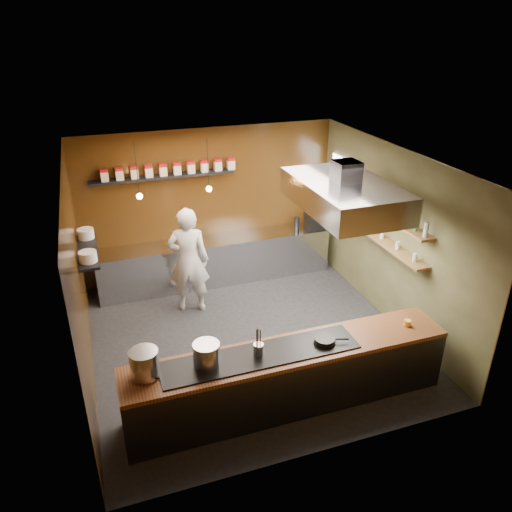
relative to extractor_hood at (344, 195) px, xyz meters
name	(u,v)px	position (x,y,z in m)	size (l,w,h in m)	color
floor	(251,340)	(-1.30, 0.40, -2.51)	(5.00, 5.00, 0.00)	black
back_wall	(210,205)	(-1.30, 2.90, -1.01)	(5.00, 5.00, 0.00)	#371E0A
left_wall	(79,285)	(-3.80, 0.40, -1.01)	(5.00, 5.00, 0.00)	#371E0A
right_wall	(392,237)	(1.20, 0.40, -1.01)	(5.00, 5.00, 0.00)	#4B4B2A
ceiling	(250,162)	(-1.30, 0.40, 0.49)	(5.00, 5.00, 0.00)	silver
window_pane	(343,185)	(1.15, 2.10, -0.61)	(1.00, 1.00, 0.00)	white
prep_counter	(216,260)	(-1.30, 2.57, -2.06)	(4.60, 0.65, 0.90)	silver
pass_counter	(289,377)	(-1.30, -1.20, -2.04)	(4.40, 0.72, 0.94)	#38383D
tin_shelf	(162,177)	(-2.20, 2.76, -0.31)	(2.60, 0.26, 0.04)	black
plate_shelf	(88,250)	(-3.64, 1.40, -0.96)	(0.30, 1.40, 0.04)	black
bottle_shelf_upper	(377,208)	(1.04, 0.70, -0.59)	(0.26, 2.80, 0.04)	olive
bottle_shelf_lower	(374,234)	(1.04, 0.70, -1.06)	(0.26, 2.80, 0.04)	olive
extractor_hood	(344,195)	(0.00, 0.00, 0.00)	(1.20, 2.00, 0.72)	#38383D
pendant_left	(139,193)	(-2.70, 2.10, -0.35)	(0.10, 0.10, 0.95)	black
pendant_right	(209,186)	(-1.50, 2.10, -0.35)	(0.10, 0.10, 0.95)	black
storage_tins	(170,169)	(-2.05, 2.76, -0.17)	(2.43, 0.13, 0.22)	beige
plate_stacks	(87,245)	(-3.64, 1.40, -0.86)	(0.26, 1.16, 0.16)	white
bottles	(378,201)	(1.04, 0.70, -0.45)	(0.06, 2.66, 0.24)	silver
wine_glasses	(375,230)	(1.04, 0.70, -0.97)	(0.07, 2.37, 0.13)	silver
stockpot_large	(144,363)	(-3.15, -1.13, -1.39)	(0.35, 0.35, 0.34)	silver
stockpot_small	(207,355)	(-2.40, -1.18, -1.41)	(0.34, 0.34, 0.31)	#B6B8BD
utensil_crock	(258,350)	(-1.74, -1.21, -1.48)	(0.13, 0.13, 0.17)	silver
frying_pan	(325,340)	(-0.82, -1.24, -1.53)	(0.45, 0.29, 0.07)	black
butter_jar	(407,323)	(0.47, -1.22, -1.54)	(0.10, 0.10, 0.09)	yellow
espresso_machine	(315,219)	(0.80, 2.52, -1.42)	(0.37, 0.35, 0.37)	black
chef	(189,261)	(-2.02, 1.68, -1.53)	(0.71, 0.47, 1.96)	white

